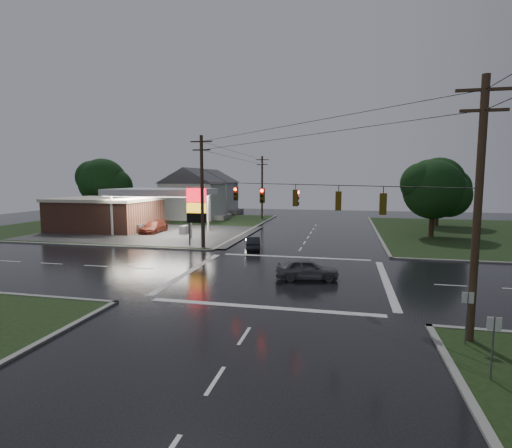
% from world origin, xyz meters
% --- Properties ---
extents(ground, '(120.00, 120.00, 0.00)m').
position_xyz_m(ground, '(0.00, 0.00, 0.00)').
color(ground, black).
rests_on(ground, ground).
extents(grass_nw, '(36.00, 36.00, 0.08)m').
position_xyz_m(grass_nw, '(-26.00, 26.00, 0.04)').
color(grass_nw, black).
rests_on(grass_nw, ground).
extents(gas_station, '(26.20, 18.00, 5.60)m').
position_xyz_m(gas_station, '(-25.68, 19.70, 2.55)').
color(gas_station, '#2D2D2D').
rests_on(gas_station, ground).
extents(pylon_sign, '(2.00, 0.35, 6.00)m').
position_xyz_m(pylon_sign, '(-10.50, 10.50, 4.01)').
color(pylon_sign, '#59595E').
rests_on(pylon_sign, ground).
extents(utility_pole_nw, '(2.20, 0.32, 11.00)m').
position_xyz_m(utility_pole_nw, '(-9.50, 9.50, 5.72)').
color(utility_pole_nw, '#382619').
rests_on(utility_pole_nw, ground).
extents(utility_pole_se, '(2.20, 0.32, 11.00)m').
position_xyz_m(utility_pole_se, '(9.50, -9.50, 5.72)').
color(utility_pole_se, '#382619').
rests_on(utility_pole_se, ground).
extents(utility_pole_n, '(2.20, 0.32, 10.50)m').
position_xyz_m(utility_pole_n, '(-9.50, 38.00, 5.47)').
color(utility_pole_n, '#382619').
rests_on(utility_pole_n, ground).
extents(traffic_signals, '(26.87, 26.87, 1.47)m').
position_xyz_m(traffic_signals, '(0.02, -0.02, 6.48)').
color(traffic_signals, black).
rests_on(traffic_signals, ground).
extents(house_near, '(11.05, 8.48, 8.60)m').
position_xyz_m(house_near, '(-20.95, 36.00, 4.41)').
color(house_near, silver).
rests_on(house_near, ground).
extents(house_far, '(11.05, 8.48, 8.60)m').
position_xyz_m(house_far, '(-21.95, 48.00, 4.41)').
color(house_far, silver).
rests_on(house_far, ground).
extents(tree_nw_behind, '(8.93, 7.60, 10.00)m').
position_xyz_m(tree_nw_behind, '(-33.84, 29.99, 6.18)').
color(tree_nw_behind, black).
rests_on(tree_nw_behind, ground).
extents(tree_ne_near, '(7.99, 6.80, 8.98)m').
position_xyz_m(tree_ne_near, '(14.14, 21.99, 5.56)').
color(tree_ne_near, black).
rests_on(tree_ne_near, ground).
extents(tree_ne_far, '(8.46, 7.20, 9.80)m').
position_xyz_m(tree_ne_far, '(17.15, 33.99, 6.18)').
color(tree_ne_far, black).
rests_on(tree_ne_far, ground).
extents(car_north, '(2.23, 3.97, 1.24)m').
position_xyz_m(car_north, '(-4.55, 10.05, 0.62)').
color(car_north, '#202528').
rests_on(car_north, ground).
extents(car_crossing, '(4.55, 2.51, 1.47)m').
position_xyz_m(car_crossing, '(1.73, -0.50, 0.73)').
color(car_crossing, slate).
rests_on(car_crossing, ground).
extents(car_pump, '(2.27, 5.28, 1.51)m').
position_xyz_m(car_pump, '(-19.29, 18.31, 0.76)').
color(car_pump, '#4E1A11').
rests_on(car_pump, ground).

